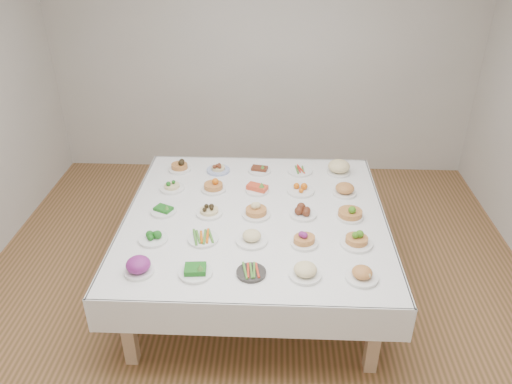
{
  "coord_description": "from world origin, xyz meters",
  "views": [
    {
      "loc": [
        0.16,
        -3.26,
        2.94
      ],
      "look_at": [
        0.01,
        0.31,
        0.88
      ],
      "focal_mm": 35.0,
      "sensor_mm": 36.0,
      "label": 1
    }
  ],
  "objects_px": {
    "dish_12": "(256,209)",
    "dish_24": "(339,167)",
    "dish_0": "(139,267)",
    "display_table": "(255,222)"
  },
  "relations": [
    {
      "from": "dish_0",
      "to": "dish_12",
      "type": "height_order",
      "value": "dish_12"
    },
    {
      "from": "dish_0",
      "to": "dish_24",
      "type": "height_order",
      "value": "dish_24"
    },
    {
      "from": "display_table",
      "to": "dish_12",
      "type": "relative_size",
      "value": 9.26
    },
    {
      "from": "display_table",
      "to": "dish_24",
      "type": "height_order",
      "value": "dish_24"
    },
    {
      "from": "dish_12",
      "to": "dish_24",
      "type": "bearing_deg",
      "value": 46.07
    },
    {
      "from": "dish_0",
      "to": "dish_12",
      "type": "bearing_deg",
      "value": 44.56
    },
    {
      "from": "dish_0",
      "to": "display_table",
      "type": "bearing_deg",
      "value": 45.22
    },
    {
      "from": "display_table",
      "to": "dish_12",
      "type": "distance_m",
      "value": 0.13
    },
    {
      "from": "dish_0",
      "to": "dish_12",
      "type": "relative_size",
      "value": 0.88
    },
    {
      "from": "dish_0",
      "to": "dish_12",
      "type": "xyz_separation_m",
      "value": [
        0.77,
        0.76,
        0.01
      ]
    }
  ]
}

